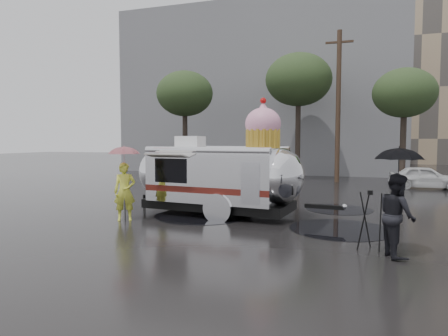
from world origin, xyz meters
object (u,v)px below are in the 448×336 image
(airstream_trailer, at_px, (221,174))
(person_left, at_px, (125,192))
(tripod, at_px, (370,215))
(person_right, at_px, (397,215))

(airstream_trailer, relative_size, person_left, 4.01)
(person_left, relative_size, tripod, 1.32)
(person_right, distance_m, tripod, 0.69)
(person_left, relative_size, person_right, 1.01)
(airstream_trailer, height_order, person_right, airstream_trailer)
(airstream_trailer, height_order, tripod, airstream_trailer)
(airstream_trailer, relative_size, tripod, 5.30)
(airstream_trailer, bearing_deg, tripod, -27.46)
(person_left, xyz_separation_m, person_right, (7.75, -1.58, -0.01))
(airstream_trailer, distance_m, person_left, 3.23)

